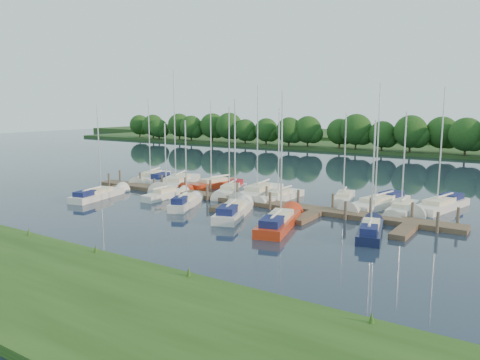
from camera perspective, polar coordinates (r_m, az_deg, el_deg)
The scene contains 24 objects.
ground at distance 39.61m, azimuth -5.74°, elevation -4.75°, with size 260.00×260.00×0.00m, color #1B2837.
near_bank at distance 29.45m, azimuth -26.08°, elevation -10.09°, with size 90.00×10.00×0.50m, color #214212.
dock at distance 45.32m, azimuth 0.09°, elevation -2.67°, with size 40.00×6.00×0.40m.
mooring_pilings at distance 46.16m, azimuth 0.86°, elevation -1.95°, with size 38.24×2.84×2.00m.
far_shore at distance 107.96m, azimuth 20.26°, elevation 3.70°, with size 180.00×30.00×0.60m, color #28451A.
distant_hill at distance 132.33m, azimuth 22.77°, elevation 4.63°, with size 220.00×40.00×1.40m, color #2A4920.
treeline at distance 94.02m, azimuth 21.11°, elevation 5.22°, with size 146.14×10.10×8.20m.
sailboat_n_0 at distance 60.22m, azimuth -10.74°, elevation 0.20°, with size 4.20×8.31×10.71m.
motorboat at distance 58.15m, azimuth -9.75°, elevation -0.05°, with size 1.96×5.20×1.48m.
sailboat_n_2 at distance 55.36m, azimuth -7.73°, elevation -0.51°, with size 5.88×10.92×13.91m.
sailboat_n_3 at distance 54.20m, azimuth -3.31°, elevation -0.65°, with size 3.51×8.18×10.38m.
sailboat_n_4 at distance 50.23m, azimuth -1.16°, elevation -1.36°, with size 3.62×7.52×9.67m.
sailboat_n_5 at distance 49.00m, azimuth 2.23°, elevation -1.68°, with size 3.28×9.53×12.01m.
sailboat_n_6 at distance 47.27m, azimuth 4.81°, elevation -2.13°, with size 2.12×7.54×9.57m.
sailboat_n_7 at distance 47.46m, azimuth 12.51°, elevation -2.27°, with size 3.14×7.09×8.97m.
sailboat_n_8 at distance 45.74m, azimuth 16.37°, elevation -2.80°, with size 3.94×9.52×11.83m.
sailboat_n_9 at distance 44.03m, azimuth 19.13°, elevation -3.44°, with size 1.97×7.28×9.29m.
sailboat_n_10 at distance 46.44m, azimuth 23.10°, elevation -2.98°, with size 3.96×9.15×11.43m.
sailboat_s_0 at distance 50.20m, azimuth -16.84°, elevation -1.78°, with size 3.15×7.89×9.91m.
sailboat_s_1 at distance 48.63m, azimuth -9.14°, elevation -1.88°, with size 1.60×6.10×8.03m.
sailboat_s_2 at distance 44.14m, azimuth -6.68°, elevation -2.87°, with size 3.44×6.36×8.50m.
sailboat_s_3 at distance 40.32m, azimuth -0.76°, elevation -3.97°, with size 4.14×8.06×10.44m.
sailboat_s_4 at distance 36.92m, azimuth 4.82°, elevation -5.25°, with size 3.83×8.69×11.00m.
sailboat_s_5 at distance 35.73m, azimuth 15.60°, elevation -6.06°, with size 2.97×6.85×8.80m.
Camera 1 is at (24.34, -29.77, 9.49)m, focal length 35.00 mm.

